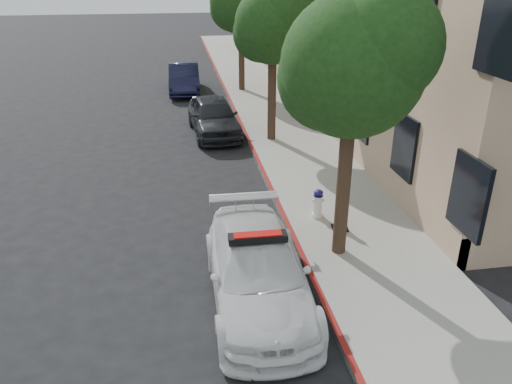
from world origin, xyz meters
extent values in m
plane|color=black|center=(0.00, 0.00, 0.00)|extent=(120.00, 120.00, 0.00)
cube|color=gray|center=(3.60, 10.00, 0.07)|extent=(3.20, 50.00, 0.15)
cube|color=maroon|center=(2.06, 10.00, 0.07)|extent=(0.12, 50.00, 0.15)
cylinder|color=black|center=(2.90, -2.00, 1.80)|extent=(0.30, 0.30, 3.30)
sphere|color=black|center=(2.90, -2.00, 4.25)|extent=(2.80, 2.80, 2.80)
sphere|color=black|center=(3.30, -2.30, 4.65)|extent=(2.24, 2.24, 2.24)
sphere|color=black|center=(2.55, -1.70, 3.95)|extent=(2.10, 2.10, 2.10)
cylinder|color=black|center=(2.90, 6.00, 1.74)|extent=(0.30, 0.30, 3.19)
sphere|color=black|center=(2.90, 6.00, 4.14)|extent=(2.60, 2.60, 2.60)
sphere|color=black|center=(3.30, 5.70, 4.54)|extent=(2.08, 2.08, 2.08)
sphere|color=black|center=(2.55, 6.30, 3.84)|extent=(1.95, 1.95, 1.95)
cylinder|color=black|center=(2.90, 14.00, 1.86)|extent=(0.30, 0.30, 3.41)
sphere|color=black|center=(2.90, 14.00, 4.36)|extent=(3.00, 3.00, 3.00)
sphere|color=black|center=(2.55, 14.30, 4.06)|extent=(2.25, 2.25, 2.25)
imported|color=white|center=(0.85, -3.25, 0.66)|extent=(1.93, 4.59, 1.32)
cube|color=black|center=(0.85, -3.25, 1.38)|extent=(1.10, 0.30, 0.14)
cube|color=#A50A07|center=(0.85, -3.25, 1.44)|extent=(0.90, 0.23, 0.06)
imported|color=black|center=(0.90, 7.35, 0.71)|extent=(1.99, 4.30, 1.42)
imported|color=black|center=(0.00, 14.53, 0.70)|extent=(1.57, 4.30, 1.41)
cylinder|color=white|center=(2.88, -0.31, 0.20)|extent=(0.29, 0.29, 0.09)
cylinder|color=white|center=(2.88, -0.31, 0.49)|extent=(0.22, 0.22, 0.50)
ellipsoid|color=navy|center=(2.88, -0.31, 0.82)|extent=(0.23, 0.23, 0.16)
cylinder|color=white|center=(2.88, -0.31, 0.60)|extent=(0.31, 0.12, 0.09)
cylinder|color=white|center=(2.88, -0.31, 0.60)|extent=(0.11, 0.17, 0.09)
cube|color=black|center=(3.25, -1.02, 0.17)|extent=(0.43, 0.43, 0.03)
cone|color=#E2560B|center=(3.25, -1.02, 0.53)|extent=(0.30, 0.30, 0.70)
cylinder|color=white|center=(3.25, -1.02, 0.65)|extent=(0.16, 0.16, 0.11)
camera|label=1|loc=(-0.48, -11.21, 6.02)|focal=35.00mm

